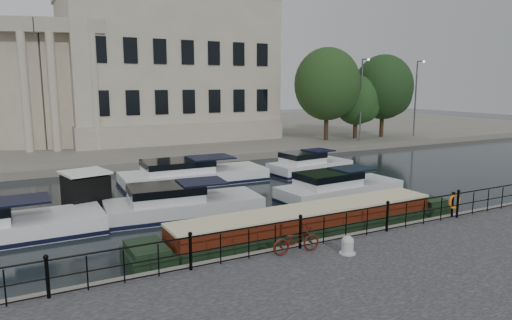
% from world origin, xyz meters
% --- Properties ---
extents(ground_plane, '(160.00, 160.00, 0.00)m').
position_xyz_m(ground_plane, '(0.00, 0.00, 0.00)').
color(ground_plane, black).
rests_on(ground_plane, ground).
extents(far_bank, '(120.00, 42.00, 0.55)m').
position_xyz_m(far_bank, '(0.00, 39.00, 0.28)').
color(far_bank, '#6B665B').
rests_on(far_bank, ground_plane).
extents(railing, '(24.14, 0.14, 1.22)m').
position_xyz_m(railing, '(0.00, -2.25, 1.20)').
color(railing, black).
rests_on(railing, near_quay).
extents(civic_building, '(53.55, 31.84, 16.85)m').
position_xyz_m(civic_building, '(-1.00, 34.71, 7.04)').
color(civic_building, '#ADA38C').
rests_on(civic_building, far_bank).
extents(lamp_posts, '(8.24, 1.55, 8.07)m').
position_xyz_m(lamp_posts, '(26.00, 20.70, 4.80)').
color(lamp_posts, '#59595B').
rests_on(lamp_posts, far_bank).
extents(bicycle, '(1.77, 0.72, 0.91)m').
position_xyz_m(bicycle, '(-0.36, -2.56, 1.01)').
color(bicycle, '#4D140D').
rests_on(bicycle, near_quay).
extents(mooring_bollard, '(0.56, 0.56, 0.63)m').
position_xyz_m(mooring_bollard, '(1.14, -3.41, 0.85)').
color(mooring_bollard, '#B7B7B2').
rests_on(mooring_bollard, near_quay).
extents(life_ring_post, '(0.67, 0.19, 1.10)m').
position_xyz_m(life_ring_post, '(7.87, -2.17, 1.24)').
color(life_ring_post, black).
rests_on(life_ring_post, near_quay).
extents(narrowboat, '(15.04, 2.30, 1.55)m').
position_xyz_m(narrowboat, '(1.98, 0.04, 0.37)').
color(narrowboat, black).
rests_on(narrowboat, ground_plane).
extents(harbour_hut, '(3.13, 2.80, 2.17)m').
position_xyz_m(harbour_hut, '(-5.73, 7.67, 0.95)').
color(harbour_hut, '#6B665B').
rests_on(harbour_hut, ground_plane).
extents(cabin_cruisers, '(27.14, 10.72, 1.99)m').
position_xyz_m(cabin_cruisers, '(0.13, 7.83, 0.37)').
color(cabin_cruisers, white).
rests_on(cabin_cruisers, ground_plane).
extents(trees, '(13.37, 6.84, 9.25)m').
position_xyz_m(trees, '(22.72, 22.18, 5.56)').
color(trees, black).
rests_on(trees, far_bank).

